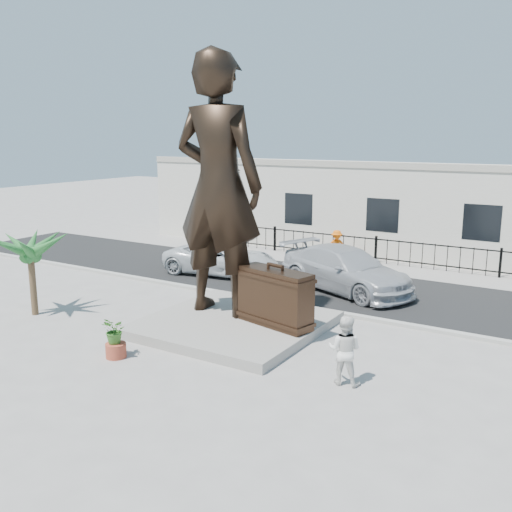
{
  "coord_description": "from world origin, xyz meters",
  "views": [
    {
      "loc": [
        9.02,
        -12.63,
        5.97
      ],
      "look_at": [
        0.0,
        2.0,
        2.3
      ],
      "focal_mm": 40.0,
      "sensor_mm": 36.0,
      "label": 1
    }
  ],
  "objects_px": {
    "tourist": "(344,350)",
    "suitcase": "(275,298)",
    "car_white": "(221,258)",
    "statue": "(218,186)"
  },
  "relations": [
    {
      "from": "tourist",
      "to": "suitcase",
      "type": "bearing_deg",
      "value": -43.29
    },
    {
      "from": "tourist",
      "to": "car_white",
      "type": "bearing_deg",
      "value": -49.23
    },
    {
      "from": "statue",
      "to": "car_white",
      "type": "bearing_deg",
      "value": -58.64
    },
    {
      "from": "suitcase",
      "to": "tourist",
      "type": "relative_size",
      "value": 1.41
    },
    {
      "from": "suitcase",
      "to": "car_white",
      "type": "bearing_deg",
      "value": 150.05
    },
    {
      "from": "suitcase",
      "to": "tourist",
      "type": "xyz_separation_m",
      "value": [
        3.18,
        -2.18,
        -0.3
      ]
    },
    {
      "from": "tourist",
      "to": "statue",
      "type": "bearing_deg",
      "value": -33.12
    },
    {
      "from": "suitcase",
      "to": "tourist",
      "type": "bearing_deg",
      "value": -21.14
    },
    {
      "from": "suitcase",
      "to": "car_white",
      "type": "xyz_separation_m",
      "value": [
        -5.8,
        5.45,
        -0.45
      ]
    },
    {
      "from": "suitcase",
      "to": "car_white",
      "type": "relative_size",
      "value": 0.49
    }
  ]
}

